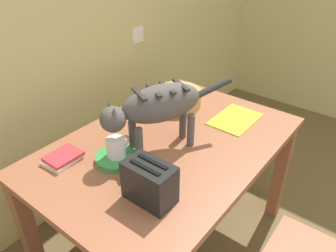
% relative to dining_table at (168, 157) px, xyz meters
% --- Properties ---
extents(wall_rear, '(5.29, 0.11, 2.50)m').
position_rel_dining_table_xyz_m(wall_rear, '(-0.15, 0.78, 0.61)').
color(wall_rear, '#D4C77D').
rests_on(wall_rear, ground_plane).
extents(dining_table, '(1.33, 0.91, 0.73)m').
position_rel_dining_table_xyz_m(dining_table, '(0.00, 0.00, 0.00)').
color(dining_table, '#9D5C3F').
rests_on(dining_table, ground_plane).
extents(cat, '(0.61, 0.33, 0.33)m').
position_rel_dining_table_xyz_m(cat, '(-0.07, 0.01, 0.32)').
color(cat, '#534C48').
rests_on(cat, dining_table).
extents(saucer_bowl, '(0.20, 0.20, 0.03)m').
position_rel_dining_table_xyz_m(saucer_bowl, '(-0.26, 0.10, 0.10)').
color(saucer_bowl, green).
rests_on(saucer_bowl, dining_table).
extents(coffee_mug, '(0.13, 0.09, 0.09)m').
position_rel_dining_table_xyz_m(coffee_mug, '(-0.25, 0.10, 0.16)').
color(coffee_mug, white).
rests_on(coffee_mug, saucer_bowl).
extents(magazine, '(0.30, 0.21, 0.01)m').
position_rel_dining_table_xyz_m(magazine, '(0.41, -0.15, 0.09)').
color(magazine, yellow).
rests_on(magazine, dining_table).
extents(book_stack, '(0.17, 0.13, 0.03)m').
position_rel_dining_table_xyz_m(book_stack, '(-0.42, 0.29, 0.10)').
color(book_stack, silver).
rests_on(book_stack, dining_table).
extents(wicker_basket, '(0.28, 0.28, 0.10)m').
position_rel_dining_table_xyz_m(wicker_basket, '(0.35, 0.20, 0.14)').
color(wicker_basket, tan).
rests_on(wicker_basket, dining_table).
extents(toaster, '(0.12, 0.20, 0.18)m').
position_rel_dining_table_xyz_m(toaster, '(-0.35, -0.19, 0.17)').
color(toaster, black).
rests_on(toaster, dining_table).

